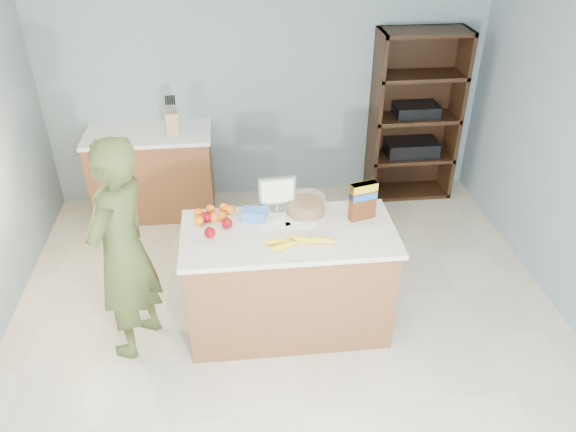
{
  "coord_description": "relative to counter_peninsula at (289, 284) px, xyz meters",
  "views": [
    {
      "loc": [
        -0.37,
        -3.05,
        3.15
      ],
      "look_at": [
        0.0,
        0.35,
        1.0
      ],
      "focal_mm": 35.0,
      "sensor_mm": 36.0,
      "label": 1
    }
  ],
  "objects": [
    {
      "name": "person",
      "position": [
        -1.18,
        -0.07,
        0.44
      ],
      "size": [
        0.63,
        0.74,
        1.72
      ],
      "primitive_type": "imported",
      "rotation": [
        0.0,
        0.0,
        -1.99
      ],
      "color": "#414D22",
      "rests_on": "ground"
    },
    {
      "name": "apples",
      "position": [
        -0.53,
        0.09,
        0.53
      ],
      "size": [
        0.23,
        0.29,
        0.08
      ],
      "color": "maroon",
      "rests_on": "counter_peninsula"
    },
    {
      "name": "oranges",
      "position": [
        -0.53,
        0.25,
        0.52
      ],
      "size": [
        0.31,
        0.24,
        0.07
      ],
      "color": "orange",
      "rests_on": "counter_peninsula"
    },
    {
      "name": "walls",
      "position": [
        0.0,
        -0.3,
        1.24
      ],
      "size": [
        4.52,
        5.02,
        2.51
      ],
      "color": "gray",
      "rests_on": "ground"
    },
    {
      "name": "shelving_unit",
      "position": [
        1.55,
        2.05,
        0.45
      ],
      "size": [
        0.9,
        0.4,
        1.8
      ],
      "color": "black",
      "rests_on": "ground"
    },
    {
      "name": "knife_block",
      "position": [
        -0.94,
        1.84,
        0.6
      ],
      "size": [
        0.12,
        0.1,
        0.31
      ],
      "color": "tan",
      "rests_on": "back_cabinet"
    },
    {
      "name": "counter_peninsula",
      "position": [
        0.0,
        0.0,
        0.0
      ],
      "size": [
        1.56,
        0.76,
        0.9
      ],
      "color": "brown",
      "rests_on": "ground"
    },
    {
      "name": "salad_bowl",
      "position": [
        0.16,
        0.24,
        0.54
      ],
      "size": [
        0.3,
        0.3,
        0.13
      ],
      "color": "#267219",
      "rests_on": "counter_peninsula"
    },
    {
      "name": "envelopes",
      "position": [
        0.0,
        0.08,
        0.49
      ],
      "size": [
        0.42,
        0.19,
        0.0
      ],
      "color": "white",
      "rests_on": "counter_peninsula"
    },
    {
      "name": "back_cabinet",
      "position": [
        -1.2,
        1.9,
        0.04
      ],
      "size": [
        1.24,
        0.62,
        0.9
      ],
      "color": "brown",
      "rests_on": "ground"
    },
    {
      "name": "floor",
      "position": [
        0.0,
        -0.3,
        -0.42
      ],
      "size": [
        4.5,
        5.0,
        0.02
      ],
      "primitive_type": "cube",
      "color": "beige",
      "rests_on": "ground"
    },
    {
      "name": "blue_carton",
      "position": [
        -0.24,
        0.19,
        0.52
      ],
      "size": [
        0.2,
        0.15,
        0.08
      ],
      "primitive_type": "cube",
      "rotation": [
        0.0,
        0.0,
        -0.2
      ],
      "color": "blue",
      "rests_on": "counter_peninsula"
    },
    {
      "name": "cereal_box",
      "position": [
        0.56,
        0.12,
        0.66
      ],
      "size": [
        0.21,
        0.12,
        0.3
      ],
      "color": "#592B14",
      "rests_on": "counter_peninsula"
    },
    {
      "name": "tv",
      "position": [
        -0.06,
        0.3,
        0.64
      ],
      "size": [
        0.28,
        0.12,
        0.28
      ],
      "color": "silver",
      "rests_on": "counter_peninsula"
    },
    {
      "name": "bananas",
      "position": [
        0.03,
        -0.17,
        0.51
      ],
      "size": [
        0.53,
        0.21,
        0.05
      ],
      "color": "yellow",
      "rests_on": "counter_peninsula"
    }
  ]
}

